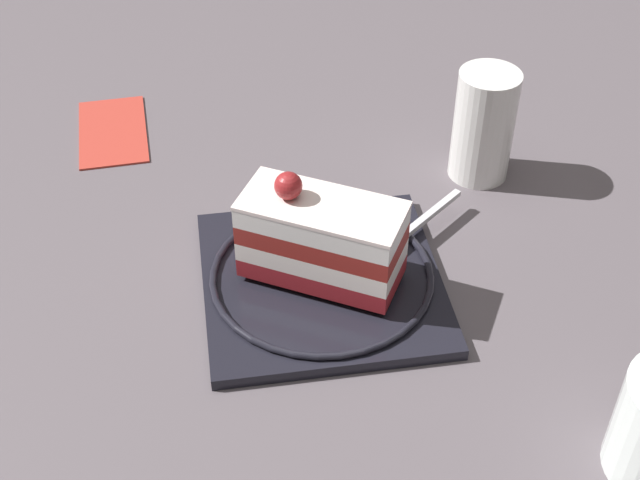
{
  "coord_description": "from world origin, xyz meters",
  "views": [
    {
      "loc": [
        0.03,
        -0.51,
        0.49
      ],
      "look_at": [
        -0.0,
        0.0,
        0.05
      ],
      "focal_mm": 49.49,
      "sensor_mm": 36.0,
      "label": 1
    }
  ],
  "objects_px": {
    "cake_slice": "(317,238)",
    "fork": "(412,229)",
    "drink_glass_near": "(483,131)",
    "folded_napkin": "(113,131)",
    "dessert_plate": "(320,276)"
  },
  "relations": [
    {
      "from": "dessert_plate",
      "to": "fork",
      "type": "xyz_separation_m",
      "value": [
        0.07,
        0.05,
        0.01
      ]
    },
    {
      "from": "dessert_plate",
      "to": "drink_glass_near",
      "type": "bearing_deg",
      "value": 48.53
    },
    {
      "from": "dessert_plate",
      "to": "folded_napkin",
      "type": "xyz_separation_m",
      "value": [
        -0.22,
        0.21,
        -0.01
      ]
    },
    {
      "from": "cake_slice",
      "to": "drink_glass_near",
      "type": "distance_m",
      "value": 0.21
    },
    {
      "from": "fork",
      "to": "folded_napkin",
      "type": "bearing_deg",
      "value": 151.92
    },
    {
      "from": "fork",
      "to": "cake_slice",
      "type": "bearing_deg",
      "value": -144.71
    },
    {
      "from": "cake_slice",
      "to": "fork",
      "type": "height_order",
      "value": "cake_slice"
    },
    {
      "from": "dessert_plate",
      "to": "fork",
      "type": "distance_m",
      "value": 0.09
    },
    {
      "from": "dessert_plate",
      "to": "cake_slice",
      "type": "bearing_deg",
      "value": -115.5
    },
    {
      "from": "cake_slice",
      "to": "fork",
      "type": "xyz_separation_m",
      "value": [
        0.08,
        0.05,
        -0.03
      ]
    },
    {
      "from": "fork",
      "to": "drink_glass_near",
      "type": "distance_m",
      "value": 0.13
    },
    {
      "from": "fork",
      "to": "folded_napkin",
      "type": "height_order",
      "value": "fork"
    },
    {
      "from": "fork",
      "to": "drink_glass_near",
      "type": "relative_size",
      "value": 0.98
    },
    {
      "from": "fork",
      "to": "drink_glass_near",
      "type": "xyz_separation_m",
      "value": [
        0.06,
        0.11,
        0.03
      ]
    },
    {
      "from": "dessert_plate",
      "to": "fork",
      "type": "bearing_deg",
      "value": 33.99
    }
  ]
}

